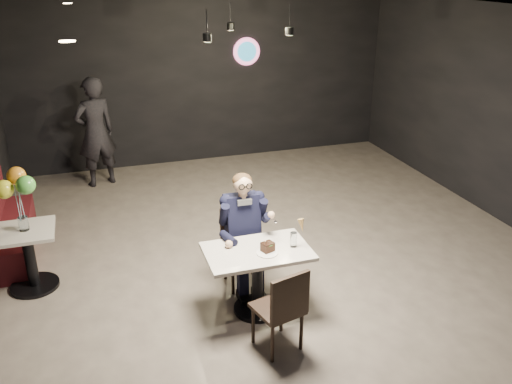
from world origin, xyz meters
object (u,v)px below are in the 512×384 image
object	(u,v)px
chair_far	(243,250)
seated_man	(243,230)
chair_near	(277,307)
main_table	(257,280)
passerby	(96,132)
side_table	(30,257)
sundae_glass	(293,240)
booth_bench	(9,220)
balloon_vase	(24,224)

from	to	relation	value
chair_far	seated_man	bearing A→B (deg)	90.00
chair_near	seated_man	distance (m)	1.21
main_table	passerby	xyz separation A→B (m)	(-1.43, 4.30, 0.54)
chair_far	passerby	world-z (taller)	passerby
side_table	passerby	bearing A→B (deg)	73.32
main_table	chair_near	world-z (taller)	chair_near
sundae_glass	main_table	bearing A→B (deg)	173.56
booth_bench	seated_man	bearing A→B (deg)	-32.37
sundae_glass	chair_near	bearing A→B (deg)	-123.32
passerby	sundae_glass	bearing A→B (deg)	92.92
chair_far	balloon_vase	bearing A→B (deg)	163.87
booth_bench	side_table	size ratio (longest dim) A/B	2.29
chair_near	sundae_glass	size ratio (longest dim) A/B	5.69
chair_near	balloon_vase	world-z (taller)	chair_near
main_table	chair_far	xyz separation A→B (m)	(0.00, 0.55, 0.09)
booth_bench	balloon_vase	world-z (taller)	balloon_vase
sundae_glass	chair_far	bearing A→B (deg)	123.01
chair_near	booth_bench	bearing A→B (deg)	118.03
main_table	chair_far	distance (m)	0.56
chair_far	booth_bench	size ratio (longest dim) A/B	0.51
main_table	passerby	distance (m)	4.56
chair_far	seated_man	world-z (taller)	seated_man
seated_man	balloon_vase	world-z (taller)	seated_man
main_table	seated_man	bearing A→B (deg)	90.00
sundae_glass	side_table	distance (m)	3.05
main_table	balloon_vase	bearing A→B (deg)	152.38
booth_bench	balloon_vase	size ratio (longest dim) A/B	11.26
chair_near	side_table	world-z (taller)	chair_near
chair_near	booth_bench	xyz separation A→B (m)	(-2.65, 2.86, -0.01)
seated_man	booth_bench	distance (m)	3.15
chair_near	passerby	xyz separation A→B (m)	(-1.43, 4.93, 0.46)
booth_bench	balloon_vase	bearing A→B (deg)	-73.30
main_table	chair_far	world-z (taller)	chair_far
side_table	main_table	bearing A→B (deg)	-27.62
booth_bench	passerby	distance (m)	2.45
sundae_glass	side_table	bearing A→B (deg)	155.04
booth_bench	side_table	world-z (taller)	booth_bench
chair_near	seated_man	world-z (taller)	seated_man
seated_man	booth_bench	world-z (taller)	seated_man
main_table	seated_man	world-z (taller)	seated_man
seated_man	passerby	distance (m)	4.02
chair_far	side_table	size ratio (longest dim) A/B	1.16
balloon_vase	passerby	distance (m)	3.21
sundae_glass	side_table	size ratio (longest dim) A/B	0.20
chair_far	passerby	xyz separation A→B (m)	(-1.43, 3.75, 0.46)
booth_bench	chair_far	bearing A→B (deg)	-32.37
seated_man	balloon_vase	distance (m)	2.45
sundae_glass	balloon_vase	xyz separation A→B (m)	(-2.74, 1.27, -0.00)
side_table	balloon_vase	distance (m)	0.43
seated_man	main_table	bearing A→B (deg)	-90.00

